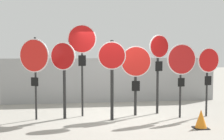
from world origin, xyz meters
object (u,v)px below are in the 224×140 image
Objects in this scene: stop_sign_2 at (82,47)px; stop_sign_4 at (136,68)px; traffic_cone_0 at (201,119)px; stop_sign_6 at (182,64)px; stop_sign_5 at (159,58)px; stop_sign_3 at (112,66)px; stop_sign_1 at (63,65)px; stop_sign_0 at (34,60)px; stop_sign_7 at (208,66)px.

stop_sign_4 is at bearing -1.64° from stop_sign_2.
stop_sign_2 is 5.61× the size of traffic_cone_0.
stop_sign_5 is at bearing 120.03° from stop_sign_6.
traffic_cone_0 is (2.12, -1.17, -1.31)m from stop_sign_3.
stop_sign_1 is 1.39m from stop_sign_3.
stop_sign_2 is 1.70m from stop_sign_4.
traffic_cone_0 is (4.27, -1.48, -1.46)m from stop_sign_0.
traffic_cone_0 is (1.35, -1.64, -1.21)m from stop_sign_4.
traffic_cone_0 is (0.11, -1.18, -1.34)m from stop_sign_6.
stop_sign_1 reaches higher than stop_sign_6.
stop_sign_1 is at bearing 163.47° from stop_sign_7.
stop_sign_0 is 4.75m from traffic_cone_0.
stop_sign_3 is 2.86m from stop_sign_7.
stop_sign_6 is 0.85m from stop_sign_7.
stop_sign_0 is 0.86× the size of stop_sign_2.
traffic_cone_0 is at bearing -47.49° from stop_sign_4.
traffic_cone_0 is (2.93, -1.74, -1.82)m from stop_sign_2.
stop_sign_5 is at bearing 32.47° from stop_sign_0.
stop_sign_3 is (0.81, -0.57, -0.51)m from stop_sign_2.
stop_sign_4 is 0.86× the size of stop_sign_5.
stop_sign_1 is 1.02× the size of stop_sign_6.
stop_sign_5 is (2.33, 0.09, -0.34)m from stop_sign_2.
stop_sign_5 is (3.67, 0.34, 0.02)m from stop_sign_0.
stop_sign_0 is 1.04× the size of stop_sign_3.
stop_sign_4 is 4.32× the size of traffic_cone_0.
stop_sign_2 reaches higher than traffic_cone_0.
stop_sign_3 reaches higher than traffic_cone_0.
stop_sign_2 is at bearing 37.93° from stop_sign_0.
stop_sign_5 is at bearing 3.96° from stop_sign_2.
stop_sign_4 is (2.12, 0.12, -0.09)m from stop_sign_1.
stop_sign_5 is (1.52, 0.66, 0.17)m from stop_sign_3.
stop_sign_2 reaches higher than stop_sign_4.
stop_sign_6 is (0.49, -0.65, -0.14)m from stop_sign_5.
stop_sign_0 reaches higher than stop_sign_1.
stop_sign_7 is at bearing 24.44° from stop_sign_0.
stop_sign_5 is at bearing 16.92° from stop_sign_4.
stop_sign_3 is at bearing 18.80° from stop_sign_0.
stop_sign_4 is (2.92, 0.16, -0.25)m from stop_sign_0.
stop_sign_0 reaches higher than stop_sign_4.
stop_sign_1 is 3.38m from stop_sign_6.
stop_sign_1 is 1.05× the size of stop_sign_4.
stop_sign_0 is 3.69m from stop_sign_5.
stop_sign_5 reaches higher than stop_sign_4.
stop_sign_2 reaches higher than stop_sign_3.
stop_sign_7 is (2.86, 0.08, -0.04)m from stop_sign_3.
stop_sign_4 is 1.02× the size of stop_sign_7.
stop_sign_3 is at bearing -177.57° from stop_sign_5.
stop_sign_2 is (1.34, 0.26, 0.36)m from stop_sign_0.
stop_sign_3 is 2.75m from traffic_cone_0.
stop_sign_3 is 1.08× the size of stop_sign_4.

